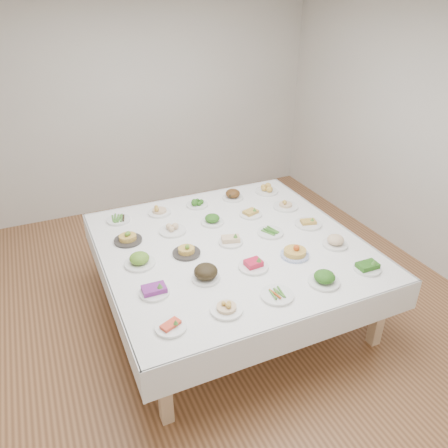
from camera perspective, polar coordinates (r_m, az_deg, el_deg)
name	(u,v)px	position (r m, az deg, el deg)	size (l,w,h in m)	color
room_envelope	(208,123)	(3.71, -2.17, 13.02)	(5.02, 5.02, 2.81)	#9B6840
display_table	(231,249)	(4.05, 0.87, -3.33)	(2.32, 2.32, 0.75)	white
dish_0	(171,325)	(3.11, -6.98, -12.95)	(0.22, 0.22, 0.09)	silver
dish_1	(226,306)	(3.21, 0.33, -10.66)	(0.24, 0.24, 0.11)	silver
dish_2	(277,294)	(3.39, 6.95, -9.12)	(0.25, 0.25, 0.05)	silver
dish_3	(325,275)	(3.56, 13.02, -6.55)	(0.29, 0.29, 0.16)	silver
dish_4	(367,266)	(3.83, 18.23, -5.19)	(0.22, 0.22, 0.10)	silver
dish_5	(154,289)	(3.42, -9.12, -8.32)	(0.23, 0.23, 0.11)	silver
dish_6	(206,273)	(3.52, -2.39, -6.37)	(0.25, 0.25, 0.14)	silver
dish_7	(253,263)	(3.67, 3.87, -5.12)	(0.25, 0.25, 0.11)	silver
dish_8	(295,249)	(3.84, 9.29, -3.22)	(0.25, 0.25, 0.16)	#4C66B2
dish_9	(335,241)	(4.08, 14.35, -2.15)	(0.22, 0.22, 0.12)	silver
dish_10	(139,258)	(3.76, -11.00, -4.38)	(0.26, 0.26, 0.14)	silver
dish_11	(186,249)	(3.85, -4.95, -3.25)	(0.24, 0.24, 0.13)	#2D2B28
dish_12	(231,239)	(4.00, 0.87, -1.99)	(0.22, 0.22, 0.10)	silver
dish_13	(270,232)	(4.18, 6.08, -1.02)	(0.25, 0.25, 0.05)	silver
dish_14	(308,222)	(4.38, 10.95, 0.27)	(0.26, 0.26, 0.10)	silver
dish_15	(128,236)	(4.11, -12.49, -1.53)	(0.26, 0.26, 0.13)	#2D2B28
dish_16	(172,228)	(4.21, -6.75, -0.54)	(0.26, 0.26, 0.10)	silver
dish_17	(212,218)	(4.32, -1.54, 0.81)	(0.23, 0.23, 0.13)	silver
dish_18	(251,212)	(4.49, 3.49, 1.56)	(0.23, 0.23, 0.10)	silver
dish_19	(286,203)	(4.68, 8.06, 2.72)	(0.26, 0.26, 0.12)	silver
dish_20	(118,219)	(4.51, -13.64, 0.63)	(0.23, 0.23, 0.05)	silver
dish_21	(159,208)	(4.56, -8.46, 2.03)	(0.23, 0.23, 0.13)	silver
dish_22	(197,202)	(4.69, -3.55, 2.85)	(0.23, 0.23, 0.10)	silver
dish_23	(233,193)	(4.83, 1.16, 4.01)	(0.24, 0.24, 0.14)	silver
dish_24	(267,188)	(5.02, 5.59, 4.71)	(0.26, 0.26, 0.12)	silver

